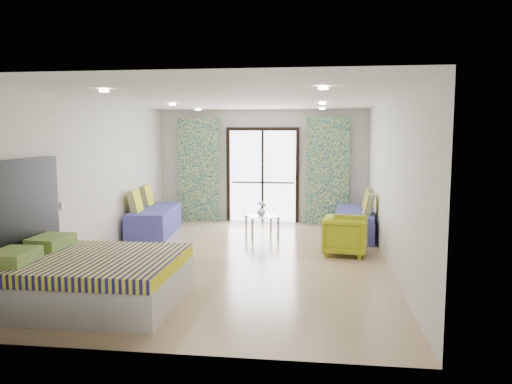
# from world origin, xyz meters

# --- Properties ---
(floor) EXTENTS (5.00, 7.50, 0.01)m
(floor) POSITION_xyz_m (0.00, 0.00, 0.00)
(floor) COLOR tan
(floor) RESTS_ON ground
(ceiling) EXTENTS (5.00, 7.50, 0.01)m
(ceiling) POSITION_xyz_m (0.00, 0.00, 2.70)
(ceiling) COLOR silver
(ceiling) RESTS_ON ground
(wall_back) EXTENTS (5.00, 0.01, 2.70)m
(wall_back) POSITION_xyz_m (0.00, 3.75, 1.35)
(wall_back) COLOR silver
(wall_back) RESTS_ON ground
(wall_front) EXTENTS (5.00, 0.01, 2.70)m
(wall_front) POSITION_xyz_m (0.00, -3.75, 1.35)
(wall_front) COLOR silver
(wall_front) RESTS_ON ground
(wall_left) EXTENTS (0.01, 7.50, 2.70)m
(wall_left) POSITION_xyz_m (-2.50, 0.00, 1.35)
(wall_left) COLOR silver
(wall_left) RESTS_ON ground
(wall_right) EXTENTS (0.01, 7.50, 2.70)m
(wall_right) POSITION_xyz_m (2.50, 0.00, 1.35)
(wall_right) COLOR silver
(wall_right) RESTS_ON ground
(balcony_door) EXTENTS (1.76, 0.08, 2.28)m
(balcony_door) POSITION_xyz_m (0.00, 3.72, 1.26)
(balcony_door) COLOR black
(balcony_door) RESTS_ON floor
(balcony_rail) EXTENTS (1.52, 0.03, 0.04)m
(balcony_rail) POSITION_xyz_m (0.00, 3.73, 0.95)
(balcony_rail) COLOR #595451
(balcony_rail) RESTS_ON balcony_door
(curtain_left) EXTENTS (1.00, 0.10, 2.50)m
(curtain_left) POSITION_xyz_m (-1.55, 3.57, 1.25)
(curtain_left) COLOR silver
(curtain_left) RESTS_ON floor
(curtain_right) EXTENTS (1.00, 0.10, 2.50)m
(curtain_right) POSITION_xyz_m (1.55, 3.57, 1.25)
(curtain_right) COLOR silver
(curtain_right) RESTS_ON floor
(downlight_a) EXTENTS (0.12, 0.12, 0.02)m
(downlight_a) POSITION_xyz_m (-1.40, -2.00, 2.67)
(downlight_a) COLOR #FFE0B2
(downlight_a) RESTS_ON ceiling
(downlight_b) EXTENTS (0.12, 0.12, 0.02)m
(downlight_b) POSITION_xyz_m (1.40, -2.00, 2.67)
(downlight_b) COLOR #FFE0B2
(downlight_b) RESTS_ON ceiling
(downlight_c) EXTENTS (0.12, 0.12, 0.02)m
(downlight_c) POSITION_xyz_m (-1.40, 1.00, 2.67)
(downlight_c) COLOR #FFE0B2
(downlight_c) RESTS_ON ceiling
(downlight_d) EXTENTS (0.12, 0.12, 0.02)m
(downlight_d) POSITION_xyz_m (1.40, 1.00, 2.67)
(downlight_d) COLOR #FFE0B2
(downlight_d) RESTS_ON ceiling
(downlight_e) EXTENTS (0.12, 0.12, 0.02)m
(downlight_e) POSITION_xyz_m (-1.40, 3.00, 2.67)
(downlight_e) COLOR #FFE0B2
(downlight_e) RESTS_ON ceiling
(downlight_f) EXTENTS (0.12, 0.12, 0.02)m
(downlight_f) POSITION_xyz_m (1.40, 3.00, 2.67)
(downlight_f) COLOR #FFE0B2
(downlight_f) RESTS_ON ceiling
(headboard) EXTENTS (0.06, 2.10, 1.50)m
(headboard) POSITION_xyz_m (-2.46, -2.46, 1.05)
(headboard) COLOR black
(headboard) RESTS_ON floor
(switch_plate) EXTENTS (0.02, 0.10, 0.10)m
(switch_plate) POSITION_xyz_m (-2.47, -1.21, 1.05)
(switch_plate) COLOR silver
(switch_plate) RESTS_ON wall_left
(bed) EXTENTS (2.19, 1.78, 0.75)m
(bed) POSITION_xyz_m (-1.48, -2.46, 0.32)
(bed) COLOR silver
(bed) RESTS_ON floor
(daybed_left) EXTENTS (0.98, 2.08, 0.99)m
(daybed_left) POSITION_xyz_m (-2.12, 1.88, 0.31)
(daybed_left) COLOR #41429B
(daybed_left) RESTS_ON floor
(daybed_right) EXTENTS (0.89, 2.01, 0.97)m
(daybed_right) POSITION_xyz_m (2.12, 2.17, 0.30)
(daybed_right) COLOR #41429B
(daybed_right) RESTS_ON floor
(coffee_table) EXTENTS (0.82, 0.82, 0.73)m
(coffee_table) POSITION_xyz_m (0.18, 2.05, 0.37)
(coffee_table) COLOR silver
(coffee_table) RESTS_ON floor
(vase) EXTENTS (0.20, 0.20, 0.18)m
(vase) POSITION_xyz_m (0.16, 2.04, 0.51)
(vase) COLOR white
(vase) RESTS_ON coffee_table
(armchair) EXTENTS (0.78, 0.82, 0.75)m
(armchair) POSITION_xyz_m (1.84, 0.54, 0.38)
(armchair) COLOR #A7B016
(armchair) RESTS_ON floor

